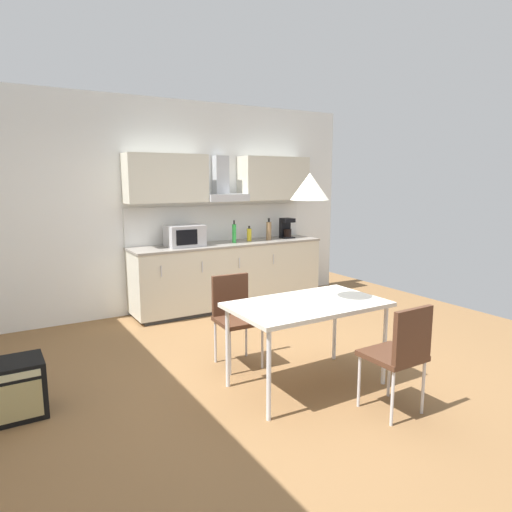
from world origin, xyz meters
TOP-DOWN VIEW (x-y plane):
  - ground_plane at (0.00, 0.00)m, footprint 7.25×7.62m
  - wall_back at (0.00, 2.59)m, footprint 5.80×0.10m
  - kitchen_counter at (0.81, 2.24)m, footprint 2.76×0.63m
  - backsplash_tile at (0.81, 2.53)m, footprint 2.74×0.02m
  - upper_wall_cabinets at (0.81, 2.37)m, footprint 2.74×0.40m
  - microwave at (0.15, 2.24)m, footprint 0.48×0.35m
  - coffee_maker at (1.80, 2.26)m, footprint 0.18×0.19m
  - bottle_brown at (1.45, 2.21)m, footprint 0.08×0.08m
  - bottle_yellow at (1.16, 2.27)m, footprint 0.07×0.07m
  - bottle_green at (0.88, 2.20)m, footprint 0.06×0.06m
  - dining_table at (0.21, -0.37)m, footprint 1.32×0.78m
  - chair_far_left at (-0.09, 0.41)m, footprint 0.42×0.42m
  - chair_near_right at (0.51, -1.14)m, footprint 0.40×0.40m
  - guitar_amp at (-2.07, 0.35)m, footprint 0.52×0.37m
  - pendant_lamp at (0.21, -0.37)m, footprint 0.32×0.32m

SIDE VIEW (x-z plane):
  - ground_plane at x=0.00m, z-range -0.02..0.00m
  - guitar_amp at x=-2.07m, z-range 0.00..0.44m
  - kitchen_counter at x=0.81m, z-range 0.00..0.92m
  - chair_far_left at x=-0.09m, z-range 0.10..0.97m
  - chair_near_right at x=0.51m, z-range 0.10..0.97m
  - dining_table at x=0.21m, z-range 0.32..1.07m
  - bottle_yellow at x=1.16m, z-range 0.90..1.12m
  - bottle_green at x=0.88m, z-range 0.89..1.21m
  - bottle_brown at x=1.45m, z-range 0.89..1.21m
  - microwave at x=0.15m, z-range 0.92..1.20m
  - coffee_maker at x=1.80m, z-range 0.91..1.21m
  - backsplash_tile at x=0.81m, z-range 0.92..1.42m
  - wall_back at x=0.00m, z-range 0.00..2.84m
  - pendant_lamp at x=0.21m, z-range 1.62..1.84m
  - upper_wall_cabinets at x=0.81m, z-range 1.48..2.11m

